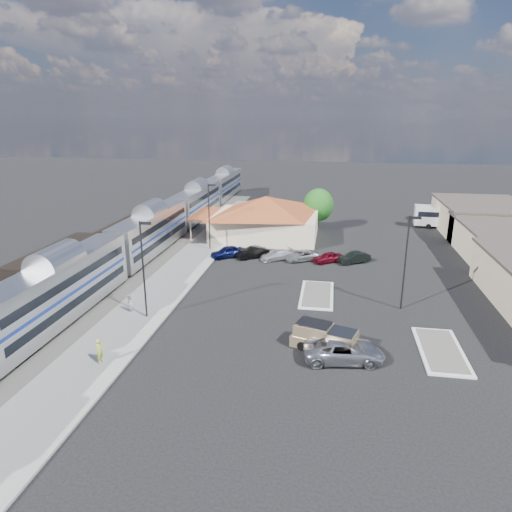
% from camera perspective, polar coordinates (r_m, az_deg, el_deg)
% --- Properties ---
extents(ground, '(280.00, 280.00, 0.00)m').
position_cam_1_polar(ground, '(45.54, 2.45, -5.57)').
color(ground, black).
rests_on(ground, ground).
extents(railbed, '(16.00, 100.00, 0.12)m').
position_cam_1_polar(railbed, '(58.77, -17.27, -0.96)').
color(railbed, '#4C4944').
rests_on(railbed, ground).
extents(platform, '(5.50, 92.00, 0.18)m').
position_cam_1_polar(platform, '(53.58, -9.57, -2.12)').
color(platform, gray).
rests_on(platform, ground).
extents(passenger_train, '(3.00, 104.00, 5.55)m').
position_cam_1_polar(passenger_train, '(61.16, -12.92, 2.84)').
color(passenger_train, silver).
rests_on(passenger_train, ground).
extents(freight_cars, '(2.80, 46.00, 4.00)m').
position_cam_1_polar(freight_cars, '(53.73, -23.72, -1.27)').
color(freight_cars, black).
rests_on(freight_cars, ground).
extents(station_depot, '(18.35, 12.24, 6.20)m').
position_cam_1_polar(station_depot, '(67.93, 1.20, 4.93)').
color(station_depot, beige).
rests_on(station_depot, ground).
extents(traffic_island_south, '(3.30, 7.50, 0.21)m').
position_cam_1_polar(traffic_island_south, '(47.08, 7.61, -4.79)').
color(traffic_island_south, silver).
rests_on(traffic_island_south, ground).
extents(traffic_island_north, '(3.30, 7.50, 0.21)m').
position_cam_1_polar(traffic_island_north, '(39.02, 22.11, -10.87)').
color(traffic_island_north, silver).
rests_on(traffic_island_north, ground).
extents(lamp_plat_s, '(1.08, 0.25, 9.00)m').
position_cam_1_polar(lamp_plat_s, '(40.96, -13.86, -0.76)').
color(lamp_plat_s, black).
rests_on(lamp_plat_s, ground).
extents(lamp_plat_n, '(1.08, 0.25, 9.00)m').
position_cam_1_polar(lamp_plat_n, '(61.08, -5.82, 5.55)').
color(lamp_plat_n, black).
rests_on(lamp_plat_n, ground).
extents(lamp_lot, '(1.08, 0.25, 9.00)m').
position_cam_1_polar(lamp_lot, '(44.02, 18.36, 0.10)').
color(lamp_lot, black).
rests_on(lamp_lot, ground).
extents(tree_depot, '(4.71, 4.71, 6.63)m').
position_cam_1_polar(tree_depot, '(72.98, 7.82, 6.35)').
color(tree_depot, '#382314').
rests_on(tree_depot, ground).
extents(pickup_truck, '(6.10, 3.73, 1.98)m').
position_cam_1_polar(pickup_truck, '(36.50, 9.07, -10.24)').
color(pickup_truck, tan).
rests_on(pickup_truck, ground).
extents(suv, '(6.35, 3.59, 1.67)m').
position_cam_1_polar(suv, '(35.29, 10.92, -11.56)').
color(suv, '#A0A2A8').
rests_on(suv, ground).
extents(coach_bus, '(11.20, 3.21, 3.55)m').
position_cam_1_polar(coach_bus, '(79.96, 23.13, 4.62)').
color(coach_bus, white).
rests_on(coach_bus, ground).
extents(person_a, '(0.45, 0.69, 1.88)m').
position_cam_1_polar(person_a, '(35.97, -18.95, -11.15)').
color(person_a, '#AEB538').
rests_on(person_a, platform).
extents(person_b, '(0.75, 0.89, 1.64)m').
position_cam_1_polar(person_b, '(43.89, -15.59, -5.72)').
color(person_b, silver).
rests_on(person_b, platform).
extents(parked_car_a, '(4.57, 4.04, 1.49)m').
position_cam_1_polar(parked_car_a, '(58.80, -3.60, 0.52)').
color(parked_car_a, '#0E1446').
rests_on(parked_car_a, ground).
extents(parked_car_b, '(4.43, 3.79, 1.44)m').
position_cam_1_polar(parked_car_b, '(58.47, -0.47, 0.43)').
color(parked_car_b, black).
rests_on(parked_car_b, ground).
extents(parked_car_c, '(4.68, 3.99, 1.29)m').
position_cam_1_polar(parked_car_c, '(57.76, 2.60, 0.12)').
color(parked_car_c, silver).
rests_on(parked_car_c, ground).
extents(parked_car_d, '(5.05, 4.21, 1.28)m').
position_cam_1_polar(parked_car_d, '(57.78, 5.79, 0.05)').
color(parked_car_d, '#94989C').
rests_on(parked_car_d, ground).
extents(parked_car_e, '(4.04, 3.36, 1.30)m').
position_cam_1_polar(parked_car_e, '(57.39, 8.96, -0.18)').
color(parked_car_e, maroon).
rests_on(parked_car_e, ground).
extents(parked_car_f, '(4.29, 3.44, 1.37)m').
position_cam_1_polar(parked_car_f, '(57.75, 12.14, -0.22)').
color(parked_car_f, black).
rests_on(parked_car_f, ground).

